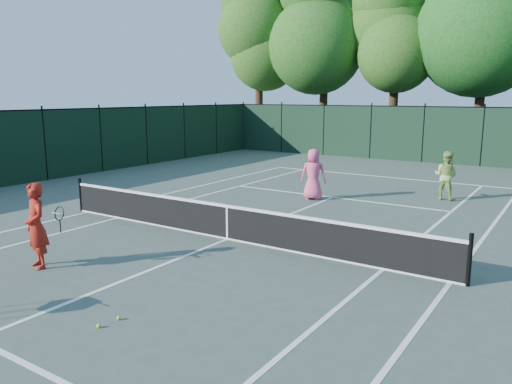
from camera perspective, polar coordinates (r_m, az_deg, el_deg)
The scene contains 18 objects.
ground at distance 12.89m, azimuth -3.28°, elevation -5.41°, with size 90.00×90.00×0.00m, color #425046.
sideline_doubles_left at distance 16.66m, azimuth -18.63°, elevation -2.19°, with size 0.10×23.77×0.01m, color white.
sideline_doubles_right at distance 10.73m, azimuth 21.33°, elevation -9.61°, with size 0.10×23.77×0.01m, color white.
sideline_singles_left at distance 15.62m, azimuth -15.51°, elevation -2.86°, with size 0.10×23.77×0.01m, color white.
sideline_singles_right at distance 11.05m, azimuth 14.32°, elevation -8.57°, with size 0.10×23.77×0.01m, color white.
baseline_far at distance 23.30m, azimuth 14.42°, elevation 1.69°, with size 10.97×0.10×0.01m, color white.
service_line_far at distance 18.27m, azimuth 8.77°, elevation -0.60°, with size 8.23×0.10×0.01m, color white.
center_service_line at distance 12.89m, azimuth -3.28°, elevation -5.40°, with size 0.10×12.80×0.01m, color white.
tennis_net at distance 12.76m, azimuth -3.30°, elevation -3.36°, with size 11.69×0.09×1.06m.
fence_far at distance 28.95m, azimuth 18.57°, elevation 6.21°, with size 24.00×0.05×3.00m, color black.
tree_0 at distance 37.72m, azimuth 0.37°, elevation 17.91°, with size 6.40×6.40×13.14m.
tree_1 at distance 35.78m, azimuth 7.95°, elevation 19.04°, with size 6.80×6.80×13.98m.
tree_2 at distance 33.62m, azimuth 15.84°, elevation 17.61°, with size 6.00×6.00×12.40m.
coach at distance 11.56m, azimuth -23.82°, elevation -3.55°, with size 1.06×0.61×1.84m.
player_pink at distance 17.68m, azimuth 6.57°, elevation 2.03°, with size 1.02×0.83×1.80m.
player_green at distance 18.79m, azimuth 20.87°, elevation 1.77°, with size 0.93×0.78×1.72m.
loose_ball_near_cart at distance 8.77m, azimuth -15.42°, elevation -13.72°, with size 0.07×0.07×0.07m, color #C5D12A.
loose_ball_midcourt at distance 8.59m, azimuth -17.54°, elevation -14.38°, with size 0.07×0.07×0.07m, color #C5E02D.
Camera 1 is at (7.40, -9.90, 3.65)m, focal length 35.00 mm.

